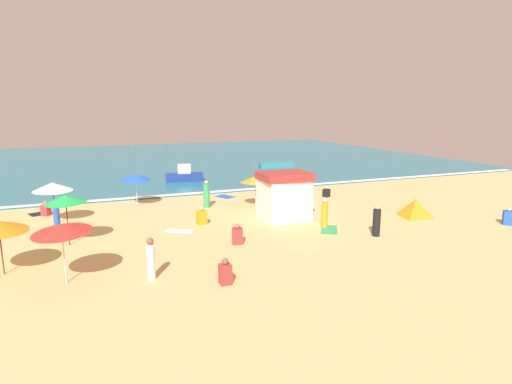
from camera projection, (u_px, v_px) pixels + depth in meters
The scene contains 27 objects.
ground_plane at pixel (276, 209), 25.76m from camera, with size 60.00×60.00×0.00m, color #D8B775.
ocean_water at pixel (182, 159), 51.26m from camera, with size 60.00×44.00×0.10m, color teal.
wave_breaker_foam at pixel (242, 190), 31.48m from camera, with size 57.00×0.70×0.01m, color white.
lifeguard_cabana at pixel (284, 196), 23.13m from camera, with size 2.72×2.16×2.70m.
beach_umbrella_0 at pixel (65, 199), 18.63m from camera, with size 2.52×2.53×2.39m.
beach_umbrella_1 at pixel (61, 228), 14.54m from camera, with size 2.87×2.87×2.27m.
beach_umbrella_2 at pixel (136, 177), 26.26m from camera, with size 1.88×1.90×2.14m.
beach_umbrella_3 at pixel (256, 180), 26.25m from camera, with size 2.66×2.63×2.08m.
beach_umbrella_5 at pixel (53, 187), 22.30m from camera, with size 2.42×2.43×2.29m.
beach_tent at pixel (415, 208), 24.01m from camera, with size 2.34×2.29×1.04m.
beachgoer_0 at pixel (325, 213), 21.84m from camera, with size 0.48×0.48×1.58m.
beachgoer_2 at pixel (46, 209), 24.24m from camera, with size 0.58×0.58×0.89m.
beachgoer_3 at pixel (151, 259), 15.11m from camera, with size 0.37×0.37×1.58m.
beachgoer_4 at pixel (202, 217), 22.40m from camera, with size 0.54×0.54×0.98m.
beachgoer_5 at pixel (237, 235), 19.21m from camera, with size 0.59×0.59×0.96m.
beachgoer_6 at pixel (225, 273), 14.78m from camera, with size 0.41×0.41×0.96m.
beachgoer_8 at pixel (57, 217), 20.85m from camera, with size 0.35×0.35×1.71m.
beachgoer_9 at pixel (508, 217), 22.34m from camera, with size 0.67×0.67×0.95m.
beachgoer_10 at pixel (377, 222), 20.31m from camera, with size 0.40×0.40×1.56m.
beachgoer_11 at pixel (326, 192), 29.37m from camera, with size 0.53×0.53×0.79m.
beachgoer_12 at pixel (207, 195), 26.15m from camera, with size 0.49×0.49×1.73m.
beach_towel_0 at pixel (225, 197), 29.48m from camera, with size 1.48×1.68×0.01m.
beach_towel_1 at pixel (37, 214), 24.61m from camera, with size 1.15×1.24×0.01m.
beach_towel_2 at pixel (179, 231), 21.23m from camera, with size 1.54×1.29×0.01m.
beach_towel_3 at pixel (329, 229), 21.49m from camera, with size 1.59×1.88×0.01m.
small_boat_0 at pixel (184, 175), 35.13m from camera, with size 3.21×1.53×1.44m.
small_boat_1 at pixel (276, 165), 43.36m from camera, with size 3.68×1.31×0.46m.
Camera 1 is at (-10.36, -22.82, 6.15)m, focal length 29.25 mm.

